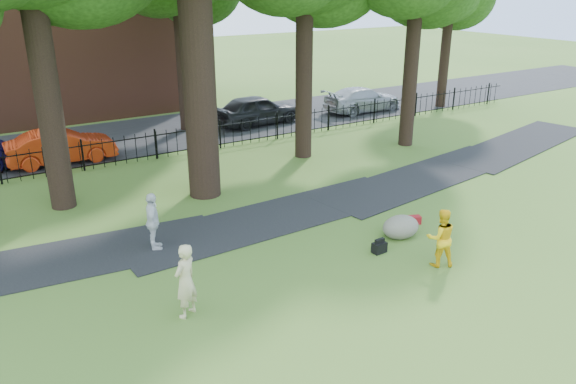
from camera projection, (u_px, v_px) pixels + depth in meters
ground at (318, 277)px, 14.41m from camera, size 120.00×120.00×0.00m
footpath at (274, 218)px, 18.00m from camera, size 36.07×3.85×0.03m
street at (128, 138)px, 27.08m from camera, size 80.00×7.00×0.02m
iron_fence at (156, 145)px, 23.70m from camera, size 44.00×0.04×1.20m
woman at (185, 281)px, 12.49m from camera, size 0.77×0.69×1.77m
man at (441, 238)px, 14.76m from camera, size 0.97×0.89×1.61m
pedestrian at (153, 222)px, 15.61m from camera, size 0.71×1.07×1.69m
boulder at (401, 225)px, 16.61m from camera, size 1.23×0.96×0.69m
backpack at (379, 248)px, 15.67m from camera, size 0.41×0.26×0.30m
red_bag at (415, 220)px, 17.52m from camera, size 0.43×0.35×0.25m
red_sedan at (61, 146)px, 23.11m from camera, size 4.34×1.64×1.41m
grey_car at (257, 110)px, 29.24m from camera, size 4.73×2.17×1.57m
silver_car at (362, 99)px, 32.17m from camera, size 4.82×1.99×1.39m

